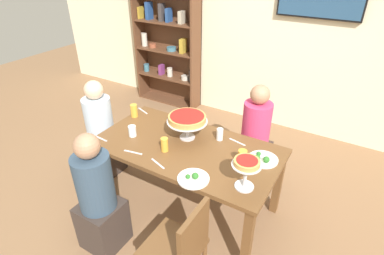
% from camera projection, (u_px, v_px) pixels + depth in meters
% --- Properties ---
extents(ground_plane, '(12.00, 12.00, 0.00)m').
position_uv_depth(ground_plane, '(187.00, 205.00, 3.18)').
color(ground_plane, '#846042').
extents(rear_partition, '(8.00, 0.12, 2.80)m').
position_uv_depth(rear_partition, '(272.00, 27.00, 4.09)').
color(rear_partition, beige).
rests_on(rear_partition, ground_plane).
extents(dining_table, '(1.71, 0.91, 0.74)m').
position_uv_depth(dining_table, '(187.00, 154.00, 2.85)').
color(dining_table, brown).
rests_on(dining_table, ground_plane).
extents(bookshelf, '(1.10, 0.30, 2.21)m').
position_uv_depth(bookshelf, '(168.00, 33.00, 4.78)').
color(bookshelf, brown).
rests_on(bookshelf, ground_plane).
extents(diner_near_left, '(0.34, 0.34, 1.15)m').
position_uv_depth(diner_near_left, '(99.00, 202.00, 2.54)').
color(diner_near_left, '#382D28').
rests_on(diner_near_left, ground_plane).
extents(diner_far_right, '(0.34, 0.34, 1.15)m').
position_uv_depth(diner_far_right, '(254.00, 141.00, 3.33)').
color(diner_far_right, '#382D28').
rests_on(diner_far_right, ground_plane).
extents(diner_head_west, '(0.34, 0.34, 1.15)m').
position_uv_depth(diner_head_west, '(102.00, 136.00, 3.43)').
color(diner_head_west, '#382D28').
rests_on(diner_head_west, ground_plane).
extents(chair_near_right, '(0.40, 0.40, 0.87)m').
position_uv_depth(chair_near_right, '(180.00, 247.00, 2.16)').
color(chair_near_right, brown).
rests_on(chair_near_right, ground_plane).
extents(deep_dish_pizza_stand, '(0.38, 0.38, 0.24)m').
position_uv_depth(deep_dish_pizza_stand, '(187.00, 119.00, 2.83)').
color(deep_dish_pizza_stand, silver).
rests_on(deep_dish_pizza_stand, dining_table).
extents(personal_pizza_stand, '(0.22, 0.22, 0.25)m').
position_uv_depth(personal_pizza_stand, '(246.00, 167.00, 2.23)').
color(personal_pizza_stand, silver).
rests_on(personal_pizza_stand, dining_table).
extents(salad_plate_near_diner, '(0.26, 0.26, 0.07)m').
position_uv_depth(salad_plate_near_diner, '(262.00, 159.00, 2.61)').
color(salad_plate_near_diner, white).
rests_on(salad_plate_near_diner, dining_table).
extents(salad_plate_far_diner, '(0.26, 0.26, 0.07)m').
position_uv_depth(salad_plate_far_diner, '(193.00, 178.00, 2.40)').
color(salad_plate_far_diner, white).
rests_on(salad_plate_far_diner, dining_table).
extents(beer_glass_amber_tall, '(0.08, 0.08, 0.14)m').
position_uv_depth(beer_glass_amber_tall, '(242.00, 157.00, 2.54)').
color(beer_glass_amber_tall, gold).
rests_on(beer_glass_amber_tall, dining_table).
extents(beer_glass_amber_short, '(0.07, 0.07, 0.13)m').
position_uv_depth(beer_glass_amber_short, '(165.00, 145.00, 2.71)').
color(beer_glass_amber_short, gold).
rests_on(beer_glass_amber_short, dining_table).
extents(beer_glass_amber_spare, '(0.07, 0.07, 0.14)m').
position_uv_depth(beer_glass_amber_spare, '(134.00, 111.00, 3.27)').
color(beer_glass_amber_spare, gold).
rests_on(beer_glass_amber_spare, dining_table).
extents(water_glass_clear_near, '(0.06, 0.06, 0.12)m').
position_uv_depth(water_glass_clear_near, '(220.00, 134.00, 2.87)').
color(water_glass_clear_near, white).
rests_on(water_glass_clear_near, dining_table).
extents(water_glass_clear_far, '(0.07, 0.07, 0.11)m').
position_uv_depth(water_glass_clear_far, '(132.00, 131.00, 2.93)').
color(water_glass_clear_far, white).
rests_on(water_glass_clear_far, dining_table).
extents(cutlery_fork_near, '(0.18, 0.03, 0.00)m').
position_uv_depth(cutlery_fork_near, '(100.00, 138.00, 2.92)').
color(cutlery_fork_near, silver).
rests_on(cutlery_fork_near, dining_table).
extents(cutlery_knife_near, '(0.17, 0.08, 0.00)m').
position_uv_depth(cutlery_knife_near, '(143.00, 111.00, 3.41)').
color(cutlery_knife_near, silver).
rests_on(cutlery_knife_near, dining_table).
extents(cutlery_fork_far, '(0.18, 0.05, 0.00)m').
position_uv_depth(cutlery_fork_far, '(133.00, 152.00, 2.72)').
color(cutlery_fork_far, silver).
rests_on(cutlery_fork_far, dining_table).
extents(cutlery_knife_far, '(0.18, 0.05, 0.00)m').
position_uv_depth(cutlery_knife_far, '(237.00, 142.00, 2.86)').
color(cutlery_knife_far, silver).
rests_on(cutlery_knife_far, dining_table).
extents(cutlery_spare_fork, '(0.18, 0.07, 0.00)m').
position_uv_depth(cutlery_spare_fork, '(158.00, 164.00, 2.57)').
color(cutlery_spare_fork, silver).
rests_on(cutlery_spare_fork, dining_table).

